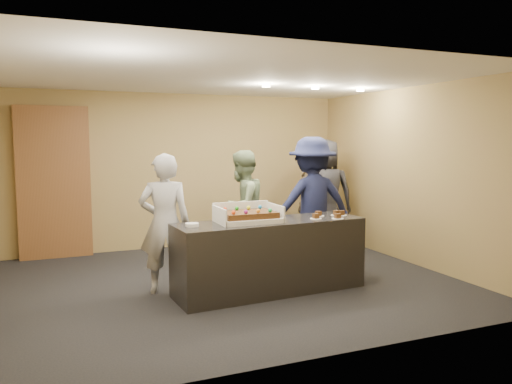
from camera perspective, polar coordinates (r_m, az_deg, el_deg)
room at (r=6.53m, az=-3.56°, el=1.15°), size 6.04×6.00×2.70m
serving_counter at (r=6.28m, az=1.62°, el=-7.35°), size 2.44×0.85×0.90m
storage_cabinet at (r=8.60m, az=-22.08°, el=1.00°), size 1.11×0.15×2.43m
cake_box at (r=6.10m, az=-1.00°, el=-2.98°), size 0.76×0.52×0.22m
sheet_cake at (r=6.07m, az=-0.91°, el=-2.56°), size 0.65×0.45×0.12m
plate_stack at (r=5.82m, az=-7.32°, el=-3.74°), size 0.16×0.16×0.04m
slice_a at (r=6.37m, az=6.86°, el=-2.86°), size 0.15×0.15×0.07m
slice_b at (r=6.59m, az=7.15°, el=-2.57°), size 0.15×0.15×0.07m
slice_c at (r=6.41m, az=9.32°, el=-2.83°), size 0.15×0.15×0.07m
slice_d at (r=6.68m, az=9.18°, el=-2.48°), size 0.15×0.15×0.07m
slice_e at (r=6.69m, az=9.72°, el=-2.47°), size 0.15×0.15×0.07m
person_server_grey at (r=6.28m, az=-10.38°, el=-3.57°), size 0.70×0.54×1.74m
person_sage_man at (r=7.58m, az=-1.60°, el=-1.81°), size 1.07×1.03×1.74m
person_navy_man at (r=7.36m, az=6.39°, el=-1.29°), size 1.31×0.83×1.94m
person_brown_extra at (r=8.00m, az=6.21°, el=-1.49°), size 1.00×1.02×1.73m
person_dark_suit at (r=8.79m, az=7.94°, el=-0.23°), size 1.10×0.94×1.91m
ceiling_spotlights at (r=7.65m, az=6.78°, el=11.73°), size 1.72×0.12×0.03m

